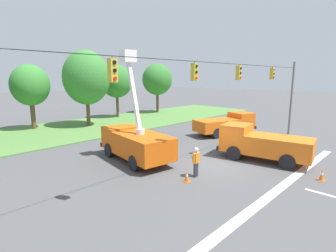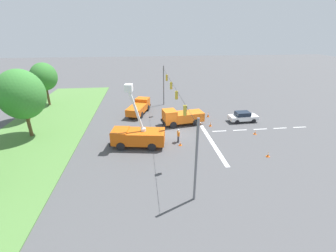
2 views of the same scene
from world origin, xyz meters
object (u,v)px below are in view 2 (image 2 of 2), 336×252
at_px(tree_east_end, 44,77).
at_px(traffic_cone_mid_left, 208,114).
at_px(traffic_cone_foreground_right, 158,131).
at_px(traffic_cone_lane_edge_a, 268,154).
at_px(tree_east, 21,95).
at_px(road_worker, 178,135).
at_px(utility_truck_bucket_lift, 138,135).
at_px(traffic_cone_foreground_left, 180,143).
at_px(traffic_cone_mid_right, 255,132).
at_px(utility_truck_support_near, 139,107).
at_px(tree_far_east, 21,88).
at_px(utility_truck_support_far, 182,117).
at_px(sedan_white, 243,117).
at_px(traffic_cone_near_bucket, 210,124).

height_order(tree_east_end, traffic_cone_mid_left, tree_east_end).
xyz_separation_m(traffic_cone_foreground_right, traffic_cone_lane_edge_a, (-7.59, -11.65, -0.10)).
distance_m(tree_east, road_worker, 19.88).
xyz_separation_m(utility_truck_bucket_lift, traffic_cone_mid_left, (8.74, -11.14, -1.00)).
bearing_deg(traffic_cone_foreground_right, traffic_cone_foreground_left, -147.88).
bearing_deg(tree_east, traffic_cone_foreground_right, -93.04).
height_order(traffic_cone_foreground_left, traffic_cone_foreground_right, traffic_cone_foreground_right).
bearing_deg(tree_east_end, traffic_cone_mid_right, -117.10).
xyz_separation_m(utility_truck_support_near, traffic_cone_mid_left, (-2.96, -11.06, -0.71)).
bearing_deg(tree_east_end, traffic_cone_foreground_right, -127.27).
bearing_deg(traffic_cone_foreground_left, tree_far_east, 63.42).
bearing_deg(utility_truck_support_far, sedan_white, -89.56).
bearing_deg(traffic_cone_lane_edge_a, tree_east_end, 54.26).
xyz_separation_m(tree_far_east, utility_truck_bucket_lift, (-10.59, -17.03, -3.70)).
xyz_separation_m(utility_truck_bucket_lift, traffic_cone_lane_edge_a, (-4.17, -14.27, -1.13)).
relative_size(utility_truck_support_far, traffic_cone_mid_left, 7.90).
bearing_deg(traffic_cone_foreground_left, tree_east, 75.97).
bearing_deg(utility_truck_bucket_lift, traffic_cone_lane_edge_a, -106.29).
bearing_deg(utility_truck_support_near, sedan_white, -109.26).
height_order(utility_truck_support_near, traffic_cone_mid_left, utility_truck_support_near).
height_order(utility_truck_support_far, traffic_cone_foreground_right, utility_truck_support_far).
height_order(tree_east_end, traffic_cone_foreground_right, tree_east_end).
bearing_deg(traffic_cone_foreground_left, utility_truck_bucket_lift, 84.79).
height_order(traffic_cone_mid_left, traffic_cone_lane_edge_a, traffic_cone_mid_left).
distance_m(utility_truck_support_far, traffic_cone_foreground_right, 4.65).
bearing_deg(tree_far_east, road_worker, -114.70).
xyz_separation_m(utility_truck_support_near, traffic_cone_foreground_left, (-12.16, -4.97, -0.82)).
distance_m(utility_truck_support_far, traffic_cone_near_bucket, 4.36).
distance_m(utility_truck_support_far, sedan_white, 9.52).
distance_m(tree_east, traffic_cone_mid_right, 30.18).
xyz_separation_m(sedan_white, traffic_cone_foreground_right, (-2.78, 13.21, -0.41)).
xyz_separation_m(tree_east, traffic_cone_near_bucket, (0.65, -24.40, -5.34)).
height_order(traffic_cone_foreground_right, traffic_cone_near_bucket, traffic_cone_foreground_right).
height_order(utility_truck_bucket_lift, traffic_cone_foreground_left, utility_truck_bucket_lift).
bearing_deg(utility_truck_bucket_lift, road_worker, -84.47).
height_order(utility_truck_support_far, traffic_cone_foreground_left, utility_truck_support_far).
distance_m(sedan_white, traffic_cone_lane_edge_a, 10.49).
xyz_separation_m(road_worker, traffic_cone_mid_right, (1.08, -10.63, -0.71)).
bearing_deg(traffic_cone_mid_left, traffic_cone_foreground_left, 146.52).
bearing_deg(traffic_cone_mid_left, tree_east, 100.01).
distance_m(utility_truck_bucket_lift, utility_truck_support_far, 8.80).
relative_size(utility_truck_bucket_lift, traffic_cone_mid_left, 9.26).
relative_size(sedan_white, traffic_cone_foreground_left, 7.11).
height_order(road_worker, traffic_cone_near_bucket, road_worker).
bearing_deg(road_worker, traffic_cone_mid_left, -36.85).
relative_size(utility_truck_support_near, traffic_cone_mid_left, 8.35).
relative_size(utility_truck_support_near, road_worker, 3.83).
xyz_separation_m(traffic_cone_foreground_right, traffic_cone_near_bucket, (1.54, -7.79, -0.06)).
distance_m(utility_truck_support_near, traffic_cone_near_bucket, 12.36).
relative_size(traffic_cone_foreground_left, traffic_cone_mid_right, 1.01).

